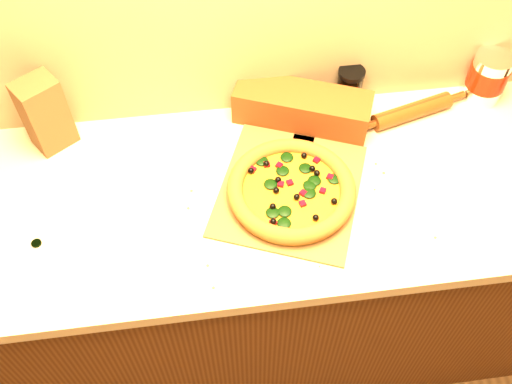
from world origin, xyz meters
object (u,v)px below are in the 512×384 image
object	(u,v)px
coffee_canister	(488,77)
dark_jar	(349,87)
pizza	(291,190)
rolling_pin	(412,111)
pizza_peel	(291,185)

from	to	relation	value
coffee_canister	dark_jar	distance (m)	0.42
coffee_canister	dark_jar	bearing A→B (deg)	175.89
pizza	coffee_canister	bearing A→B (deg)	25.13
rolling_pin	pizza	bearing A→B (deg)	-148.83
pizza_peel	pizza	size ratio (longest dim) A/B	1.71
rolling_pin	coffee_canister	distance (m)	0.25
pizza	coffee_canister	xyz separation A→B (m)	(0.65, 0.30, 0.05)
dark_jar	coffee_canister	bearing A→B (deg)	-4.11
pizza_peel	dark_jar	distance (m)	0.38
pizza_peel	rolling_pin	distance (m)	0.45
rolling_pin	dark_jar	world-z (taller)	dark_jar
pizza_peel	dark_jar	world-z (taller)	dark_jar
pizza	dark_jar	world-z (taller)	dark_jar
pizza_peel	pizza	bearing A→B (deg)	-77.87
pizza	rolling_pin	bearing A→B (deg)	31.17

